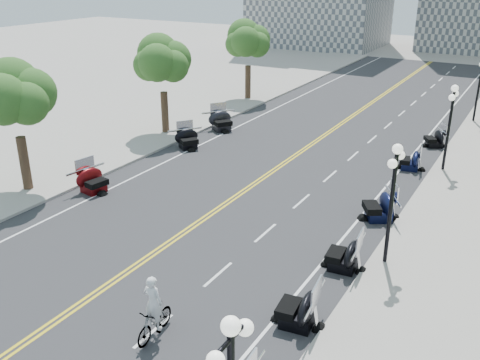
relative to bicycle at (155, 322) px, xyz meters
The scene contains 39 objects.
ground 5.41m from the bicycle, 129.38° to the left, with size 160.00×160.00×0.00m, color gray.
road 14.58m from the bicycle, 103.56° to the left, with size 16.00×90.00×0.01m, color #333335.
centerline_yellow_a 14.60m from the bicycle, 104.01° to the left, with size 0.12×90.00×0.00m, color yellow.
centerline_yellow_b 14.55m from the bicycle, 103.10° to the left, with size 0.12×90.00×0.00m, color yellow.
edge_line_north 14.48m from the bicycle, 78.09° to the left, with size 0.12×90.00×0.00m, color white.
edge_line_south 17.24m from the bicycle, 124.73° to the left, with size 0.12×90.00×0.00m, color white.
lane_dash_5 0.61m from the bicycle, 143.37° to the left, with size 0.12×2.00×0.00m, color white.
lane_dash_6 4.20m from the bicycle, 92.94° to the left, with size 0.12×2.00×0.00m, color white.
lane_dash_7 8.18m from the bicycle, 91.50° to the left, with size 0.12×2.00×0.00m, color white.
lane_dash_8 12.17m from the bicycle, 91.01° to the left, with size 0.12×2.00×0.00m, color white.
lane_dash_9 16.17m from the bicycle, 90.76° to the left, with size 0.12×2.00×0.00m, color white.
lane_dash_10 20.17m from the bicycle, 90.61° to the left, with size 0.12×2.00×0.00m, color white.
lane_dash_11 24.17m from the bicycle, 90.51° to the left, with size 0.12×2.00×0.00m, color white.
lane_dash_12 28.17m from the bicycle, 90.44° to the left, with size 0.12×2.00×0.00m, color white.
lane_dash_13 32.16m from the bicycle, 90.38° to the left, with size 0.12×2.00×0.00m, color white.
lane_dash_14 36.16m from the bicycle, 90.34° to the left, with size 0.12×2.00×0.00m, color white.
lane_dash_15 40.16m from the bicycle, 90.31° to the left, with size 0.12×2.00×0.00m, color white.
lane_dash_16 44.16m from the bicycle, 90.28° to the left, with size 0.12×2.00×0.00m, color white.
lane_dash_17 48.16m from the bicycle, 90.25° to the left, with size 0.12×2.00×0.00m, color white.
lane_dash_18 52.16m from the bicycle, 90.23° to the left, with size 0.12×2.00×0.00m, color white.
lane_dash_19 56.16m from the bicycle, 90.22° to the left, with size 0.12×2.00×0.00m, color white.
sidewalk_north 15.84m from the bicycle, 63.41° to the left, with size 5.00×90.00×0.15m, color #9E9991.
sidewalk_south 19.86m from the bicycle, 134.50° to the left, with size 5.00×90.00×0.15m, color #9E9991.
street_lamp_2 9.88m from the bicycle, 57.56° to the left, with size 0.50×1.20×4.90m, color black, non-canonical shape.
street_lamp_3 20.91m from the bicycle, 75.57° to the left, with size 0.50×1.20×4.90m, color black, non-canonical shape.
street_lamp_4 32.64m from the bicycle, 80.84° to the left, with size 0.50×1.20×4.90m, color black, non-canonical shape.
tree_2 15.34m from the bicycle, 155.34° to the left, with size 4.80×4.80×9.20m, color #235619, non-canonical shape.
tree_3 22.96m from the bicycle, 126.45° to the left, with size 4.80×4.80×9.20m, color #235619, non-canonical shape.
tree_4 33.27m from the bicycle, 113.98° to the left, with size 4.80×4.80×9.20m, color #235619, non-canonical shape.
motorcycle_n_5 4.71m from the bicycle, 37.26° to the left, with size 2.05×2.05×1.44m, color black, non-canonical shape.
motorcycle_n_6 7.99m from the bicycle, 61.24° to the left, with size 2.00×2.00×1.40m, color black, non-canonical shape.
motorcycle_n_7 12.66m from the bicycle, 72.71° to the left, with size 2.16×2.16×1.51m, color black, non-canonical shape.
motorcycle_n_9 19.87m from the bicycle, 80.08° to the left, with size 1.86×1.86×1.30m, color black, non-canonical shape.
motorcycle_n_10 24.93m from the bicycle, 81.25° to the left, with size 1.83×1.83×1.28m, color black, non-canonical shape.
motorcycle_s_6 12.90m from the bicycle, 142.85° to the left, with size 2.05×2.05×1.44m, color #590A0C, non-canonical shape.
motorcycle_s_8 19.14m from the bicycle, 121.96° to the left, with size 2.01×2.01×1.40m, color black, non-canonical shape.
motorcycle_s_9 23.28m from the bicycle, 116.51° to the left, with size 2.21×2.21×1.55m, color black, non-canonical shape.
bicycle is the anchor object (origin of this frame).
cyclist_rider 1.51m from the bicycle, ahead, with size 0.69×0.45×1.89m, color silver.
Camera 1 is at (12.89, -15.10, 11.22)m, focal length 40.00 mm.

